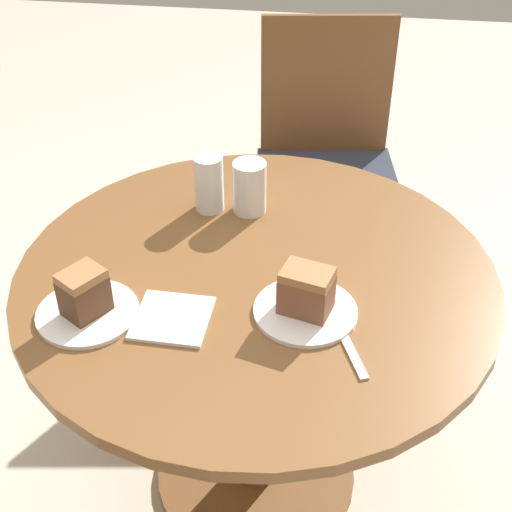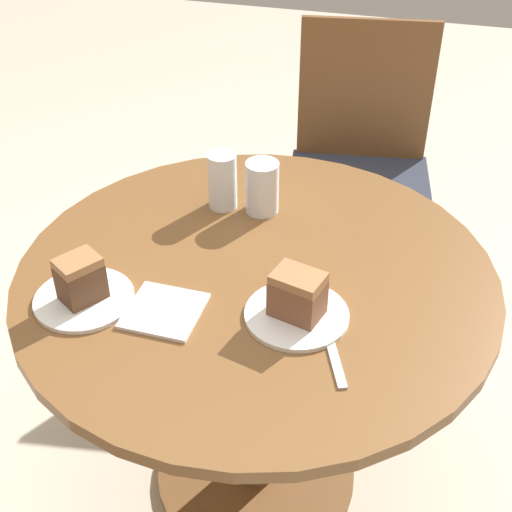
{
  "view_description": "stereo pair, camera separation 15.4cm",
  "coord_description": "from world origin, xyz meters",
  "views": [
    {
      "loc": [
        0.17,
        -1.22,
        1.69
      ],
      "look_at": [
        0.0,
        0.0,
        0.77
      ],
      "focal_mm": 50.0,
      "sensor_mm": 36.0,
      "label": 1
    },
    {
      "loc": [
        0.32,
        -1.19,
        1.69
      ],
      "look_at": [
        0.0,
        0.0,
        0.77
      ],
      "focal_mm": 50.0,
      "sensor_mm": 36.0,
      "label": 2
    }
  ],
  "objects": [
    {
      "name": "table",
      "position": [
        0.0,
        0.0,
        0.54
      ],
      "size": [
        1.06,
        1.06,
        0.73
      ],
      "color": "brown",
      "rests_on": "ground_plane"
    },
    {
      "name": "glass_water",
      "position": [
        -0.05,
        0.24,
        0.79
      ],
      "size": [
        0.08,
        0.08,
        0.13
      ],
      "color": "silver",
      "rests_on": "table"
    },
    {
      "name": "fork",
      "position": [
        0.21,
        -0.22,
        0.73
      ],
      "size": [
        0.08,
        0.16,
        0.0
      ],
      "rotation": [
        0.0,
        0.0,
        1.95
      ],
      "color": "silver",
      "rests_on": "table"
    },
    {
      "name": "plate_near",
      "position": [
        0.12,
        -0.12,
        0.73
      ],
      "size": [
        0.21,
        0.21,
        0.01
      ],
      "color": "white",
      "rests_on": "table"
    },
    {
      "name": "glass_lemonade",
      "position": [
        -0.15,
        0.23,
        0.79
      ],
      "size": [
        0.07,
        0.07,
        0.14
      ],
      "color": "beige",
      "rests_on": "table"
    },
    {
      "name": "chair",
      "position": [
        0.11,
        0.91,
        0.5
      ],
      "size": [
        0.53,
        0.52,
        0.95
      ],
      "rotation": [
        0.0,
        0.0,
        0.15
      ],
      "color": "brown",
      "rests_on": "ground_plane"
    },
    {
      "name": "napkin_stack",
      "position": [
        -0.14,
        -0.18,
        0.73
      ],
      "size": [
        0.15,
        0.15,
        0.01
      ],
      "rotation": [
        0.0,
        0.0,
        -0.02
      ],
      "color": "white",
      "rests_on": "table"
    },
    {
      "name": "cake_slice_far",
      "position": [
        -0.32,
        -0.19,
        0.78
      ],
      "size": [
        0.1,
        0.11,
        0.1
      ],
      "rotation": [
        0.0,
        0.0,
        2.56
      ],
      "color": "brown",
      "rests_on": "plate_far"
    },
    {
      "name": "plate_far",
      "position": [
        -0.32,
        -0.19,
        0.73
      ],
      "size": [
        0.21,
        0.21,
        0.01
      ],
      "color": "white",
      "rests_on": "table"
    },
    {
      "name": "cake_slice_near",
      "position": [
        0.12,
        -0.12,
        0.78
      ],
      "size": [
        0.12,
        0.1,
        0.1
      ],
      "rotation": [
        0.0,
        0.0,
        1.3
      ],
      "color": "brown",
      "rests_on": "plate_near"
    },
    {
      "name": "ground_plane",
      "position": [
        0.0,
        0.0,
        0.0
      ],
      "size": [
        8.0,
        8.0,
        0.0
      ],
      "primitive_type": "plane",
      "color": "beige"
    }
  ]
}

